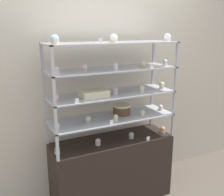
{
  "coord_description": "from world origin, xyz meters",
  "views": [
    {
      "loc": [
        -1.09,
        -2.19,
        1.78
      ],
      "look_at": [
        0.0,
        0.0,
        1.13
      ],
      "focal_mm": 42.0,
      "sensor_mm": 36.0,
      "label": 1
    }
  ],
  "objects": [
    {
      "name": "back_wall",
      "position": [
        0.0,
        0.35,
        1.3
      ],
      "size": [
        8.0,
        0.05,
        2.6
      ],
      "color": "beige",
      "rests_on": "ground_plane"
    },
    {
      "name": "display_base",
      "position": [
        0.0,
        0.0,
        0.35
      ],
      "size": [
        1.24,
        0.41,
        0.69
      ],
      "color": "black",
      "rests_on": "ground_plane"
    },
    {
      "name": "display_riser_lower",
      "position": [
        0.0,
        0.0,
        0.92
      ],
      "size": [
        1.24,
        0.41,
        0.24
      ],
      "color": "#B7B7BC",
      "rests_on": "display_base"
    },
    {
      "name": "display_riser_middle",
      "position": [
        0.0,
        0.0,
        1.16
      ],
      "size": [
        1.24,
        0.41,
        0.24
      ],
      "color": "#B7B7BC",
      "rests_on": "display_riser_lower"
    },
    {
      "name": "display_riser_upper",
      "position": [
        0.0,
        0.0,
        1.4
      ],
      "size": [
        1.24,
        0.41,
        0.24
      ],
      "color": "#B7B7BC",
      "rests_on": "display_riser_middle"
    },
    {
      "name": "display_riser_top",
      "position": [
        0.0,
        0.0,
        1.64
      ],
      "size": [
        1.24,
        0.41,
        0.24
      ],
      "color": "#B7B7BC",
      "rests_on": "display_riser_upper"
    },
    {
      "name": "layer_cake_centerpiece",
      "position": [
        0.12,
        0.03,
        0.98
      ],
      "size": [
        0.18,
        0.18,
        0.1
      ],
      "color": "brown",
      "rests_on": "display_riser_lower"
    },
    {
      "name": "sheet_cake_frosted",
      "position": [
        -0.21,
        -0.05,
        1.2
      ],
      "size": [
        0.25,
        0.17,
        0.06
      ],
      "color": "beige",
      "rests_on": "display_riser_middle"
    },
    {
      "name": "cupcake_0",
      "position": [
        -0.58,
        -0.06,
        0.72
      ],
      "size": [
        0.05,
        0.05,
        0.07
      ],
      "color": "#CCB28C",
      "rests_on": "display_base"
    },
    {
      "name": "cupcake_1",
      "position": [
        -0.18,
        -0.06,
        0.72
      ],
      "size": [
        0.05,
        0.05,
        0.07
      ],
      "color": "white",
      "rests_on": "display_base"
    },
    {
      "name": "cupcake_2",
      "position": [
        0.19,
        -0.06,
        0.72
      ],
      "size": [
        0.05,
        0.05,
        0.07
      ],
      "color": "#CCB28C",
      "rests_on": "display_base"
    },
    {
      "name": "cupcake_3",
      "position": [
        0.57,
        -0.08,
        0.72
      ],
      "size": [
        0.05,
        0.05,
        0.07
      ],
      "color": "beige",
      "rests_on": "display_base"
    },
    {
      "name": "price_tag_0",
      "position": [
        0.31,
        -0.19,
        0.71
      ],
      "size": [
        0.04,
        0.0,
        0.04
      ],
      "color": "white",
      "rests_on": "display_base"
    },
    {
      "name": "cupcake_4",
      "position": [
        -0.57,
        -0.08,
        0.96
      ],
      "size": [
        0.05,
        0.05,
        0.06
      ],
      "color": "white",
      "rests_on": "display_riser_lower"
    },
    {
      "name": "cupcake_5",
      "position": [
        -0.27,
        -0.05,
        0.96
      ],
      "size": [
        0.05,
        0.05,
        0.06
      ],
      "color": "#CCB28C",
      "rests_on": "display_riser_lower"
    },
    {
      "name": "cupcake_6",
      "position": [
        -0.01,
        -0.11,
        0.96
      ],
      "size": [
        0.05,
        0.05,
        0.06
      ],
      "color": "white",
      "rests_on": "display_riser_lower"
    },
    {
      "name": "cupcake_7",
      "position": [
        0.29,
        -0.1,
        0.96
      ],
      "size": [
        0.05,
        0.05,
        0.06
      ],
      "color": "beige",
      "rests_on": "display_riser_lower"
    },
    {
      "name": "cupcake_8",
      "position": [
        0.56,
        -0.03,
        0.96
      ],
      "size": [
        0.05,
        0.05,
        0.06
      ],
      "color": "beige",
      "rests_on": "display_riser_lower"
    },
    {
      "name": "price_tag_1",
      "position": [
        -0.1,
        -0.19,
        0.95
      ],
      "size": [
        0.04,
        0.0,
        0.04
      ],
      "color": "white",
      "rests_on": "display_riser_lower"
    },
    {
      "name": "cupcake_9",
      "position": [
        -0.56,
        -0.07,
        1.21
      ],
      "size": [
        0.05,
        0.05,
        0.07
      ],
      "color": "#CCB28C",
      "rests_on": "display_riser_middle"
    },
    {
      "name": "cupcake_10",
      "position": [
        0.01,
        -0.05,
        1.21
      ],
      "size": [
        0.05,
        0.05,
        0.07
      ],
      "color": "white",
      "rests_on": "display_riser_middle"
    },
    {
      "name": "cupcake_11",
      "position": [
        0.28,
        -0.09,
        1.21
      ],
      "size": [
        0.05,
        0.05,
        0.07
      ],
      "color": "white",
      "rests_on": "display_riser_middle"
    },
    {
      "name": "cupcake_12",
      "position": [
        0.55,
        -0.05,
        1.21
      ],
      "size": [
        0.05,
        0.05,
        0.07
      ],
      "color": "beige",
      "rests_on": "display_riser_middle"
    },
    {
      "name": "price_tag_2",
      "position": [
        -0.42,
        -0.19,
        1.2
      ],
      "size": [
        0.04,
        0.0,
        0.04
      ],
      "color": "white",
      "rests_on": "display_riser_middle"
    },
    {
      "name": "cupcake_13",
      "position": [
        -0.56,
        -0.1,
        1.45
      ],
      "size": [
        0.05,
        0.05,
        0.06
      ],
      "color": "white",
      "rests_on": "display_riser_upper"
    },
    {
      "name": "cupcake_14",
      "position": [
        -0.3,
        -0.06,
        1.45
      ],
      "size": [
        0.05,
        0.05,
        0.06
      ],
      "color": "#CCB28C",
      "rests_on": "display_riser_upper"
    },
    {
      "name": "cupcake_15",
      "position": [
        -0.01,
        -0.09,
        1.45
      ],
      "size": [
        0.05,
        0.05,
        0.06
      ],
      "color": "white",
      "rests_on": "display_riser_upper"
    },
    {
      "name": "cupcake_16",
      "position": [
        0.28,
        -0.09,
        1.45
      ],
      "size": [
        0.05,
        0.05,
        0.06
      ],
      "color": "#CCB28C",
      "rests_on": "display_riser_upper"
    },
    {
      "name": "cupcake_17",
      "position": [
        0.56,
        -0.07,
        1.45
      ],
      "size": [
        0.05,
        0.05,
        0.06
      ],
      "color": "white",
      "rests_on": "display_riser_upper"
    },
    {
      "name": "price_tag_3",
      "position": [
        0.32,
        -0.19,
        1.44
      ],
      "size": [
        0.04,
        0.0,
        0.04
      ],
      "color": "white",
      "rests_on": "display_riser_upper"
    },
    {
      "name": "cupcake_18",
      "position": [
        -0.56,
        -0.1,
        1.69
      ],
      "size": [
        0.07,
        0.07,
        0.08
      ],
      "color": "#CCB28C",
      "rests_on": "display_riser_top"
    },
    {
      "name": "cupcake_19",
      "position": [
        -0.01,
        -0.06,
        1.69
      ],
      "size": [
        0.07,
        0.07,
        0.08
      ],
      "color": "#CCB28C",
      "rests_on": "display_riser_top"
    },
    {
      "name": "cupcake_20",
      "position": [
        0.56,
        -0.09,
        1.69
      ],
      "size": [
        0.07,
        0.07,
        0.08
      ],
      "color": "beige",
      "rests_on": "display_riser_top"
    },
    {
      "name": "price_tag_4",
      "position": [
        -0.2,
        -0.19,
        1.68
      ],
      "size": [
        0.04,
        0.0,
        0.04
      ],
      "color": "white",
      "rests_on": "display_riser_top"
    }
  ]
}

